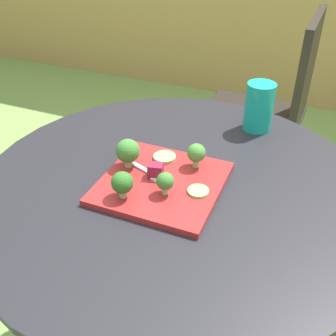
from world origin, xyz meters
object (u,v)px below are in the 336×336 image
object	(u,v)px
salad_plate	(162,183)
fork	(148,173)
patio_chair	(273,103)
drinking_glass	(259,109)

from	to	relation	value
salad_plate	fork	world-z (taller)	fork
patio_chair	salad_plate	world-z (taller)	patio_chair
patio_chair	fork	world-z (taller)	patio_chair
fork	salad_plate	bearing A→B (deg)	-15.59
salad_plate	drinking_glass	xyz separation A→B (m)	(0.13, 0.34, 0.05)
patio_chair	fork	bearing A→B (deg)	-97.66
drinking_glass	fork	bearing A→B (deg)	-117.96
patio_chair	fork	distance (m)	1.01
drinking_glass	fork	xyz separation A→B (m)	(-0.17, -0.32, -0.04)
salad_plate	fork	bearing A→B (deg)	164.41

